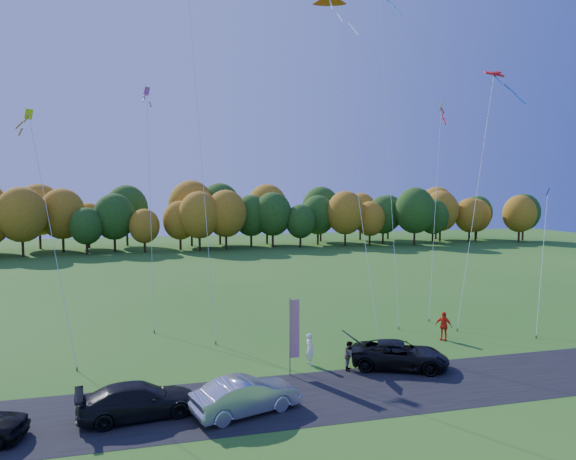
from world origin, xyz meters
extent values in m
plane|color=#286019|center=(0.00, 0.00, 0.00)|extent=(160.00, 160.00, 0.00)
cube|color=black|center=(0.00, -4.00, 0.01)|extent=(90.00, 6.00, 0.01)
imported|color=black|center=(4.34, -1.49, 0.72)|extent=(5.73, 4.27, 1.45)
imported|color=silver|center=(-4.66, -4.99, 0.78)|extent=(4.99, 2.98, 1.55)
imported|color=black|center=(-9.16, -4.24, 0.73)|extent=(5.24, 2.69, 1.45)
imported|color=white|center=(-0.24, 0.18, 0.88)|extent=(0.52, 0.70, 1.75)
imported|color=gray|center=(1.62, -1.10, 0.77)|extent=(0.85, 0.93, 1.55)
imported|color=red|center=(9.40, 2.50, 0.92)|extent=(1.05, 1.11, 1.84)
cylinder|color=#999999|center=(-1.70, -1.13, 2.05)|extent=(0.06, 0.06, 4.09)
cube|color=red|center=(-1.45, -1.12, 2.46)|extent=(0.51, 0.06, 3.07)
cube|color=navy|center=(-1.45, -1.09, 3.59)|extent=(0.51, 0.05, 0.80)
cylinder|color=#4C3F33|center=(-4.87, 5.12, 0.10)|extent=(0.08, 0.08, 0.20)
cylinder|color=#4C3F33|center=(7.76, 5.45, 0.10)|extent=(0.08, 0.08, 0.20)
cylinder|color=#4C3F33|center=(4.51, 1.35, 0.10)|extent=(0.08, 0.08, 0.20)
cylinder|color=#4C3F33|center=(11.40, 4.05, 0.10)|extent=(0.08, 0.08, 0.20)
cube|color=red|center=(18.08, 10.23, 18.82)|extent=(3.16, 1.10, 1.21)
cylinder|color=#4C3F33|center=(-12.56, 2.29, 0.10)|extent=(0.08, 0.08, 0.20)
cube|color=#F6FC1A|center=(-15.90, 9.14, 14.33)|extent=(1.06, 1.06, 1.25)
cylinder|color=#4C3F33|center=(10.84, 6.82, 0.10)|extent=(0.08, 0.08, 0.20)
cube|color=white|center=(14.97, 12.83, 16.52)|extent=(1.37, 1.37, 1.63)
cylinder|color=#4C3F33|center=(-8.61, 8.66, 0.10)|extent=(0.08, 0.08, 0.20)
cube|color=#E54CD2|center=(-8.88, 16.72, 17.42)|extent=(1.10, 1.10, 1.30)
cylinder|color=#4C3F33|center=(15.43, 1.31, 0.10)|extent=(0.08, 0.08, 0.20)
cube|color=#0B2CA1|center=(20.39, 6.51, 9.45)|extent=(0.96, 0.96, 1.13)
camera|label=1|loc=(-8.18, -26.29, 9.74)|focal=32.00mm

